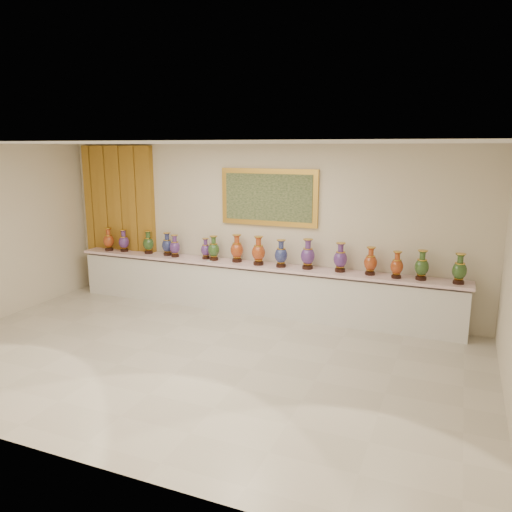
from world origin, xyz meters
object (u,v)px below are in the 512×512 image
Objects in this scene: vase_0 at (109,240)px; vase_2 at (148,243)px; vase_1 at (124,242)px; counter at (255,288)px.

vase_0 is 0.91m from vase_2.
vase_0 is at bearing -173.16° from vase_1.
vase_0 is 0.34m from vase_1.
vase_1 is at bearing -179.88° from counter.
counter is 2.91m from vase_1.
vase_2 is at bearing 3.95° from vase_0.
vase_0 reaches higher than vase_1.
counter is 2.36m from vase_2.
vase_2 is (0.56, 0.02, 0.01)m from vase_1.
vase_0 is at bearing -176.05° from vase_2.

